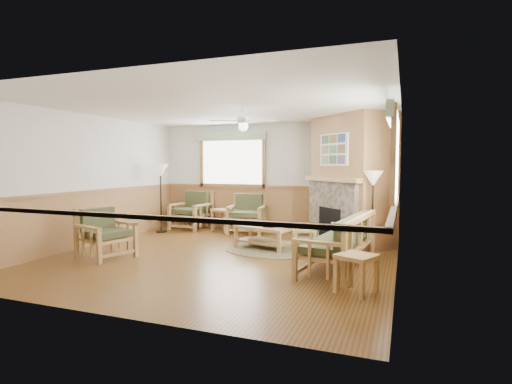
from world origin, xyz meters
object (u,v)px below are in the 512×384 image
(footstool, at_px, (303,238))
(floor_lamp_right, at_px, (372,213))
(floor_lamp_left, at_px, (161,198))
(coffee_table, at_px, (264,237))
(end_table_sofa, at_px, (356,274))
(sofa, at_px, (338,242))
(armchair_back_right, at_px, (247,214))
(armchair_left, at_px, (106,233))
(armchair_back_left, at_px, (191,211))
(end_table_chairs, at_px, (224,220))

(footstool, height_order, floor_lamp_right, floor_lamp_right)
(floor_lamp_left, bearing_deg, coffee_table, -16.92)
(end_table_sofa, bearing_deg, floor_lamp_right, 89.33)
(sofa, xyz_separation_m, coffee_table, (-1.63, 1.06, -0.21))
(armchair_back_right, bearing_deg, end_table_sofa, -60.10)
(armchair_left, bearing_deg, armchair_back_left, 19.34)
(sofa, height_order, coffee_table, sofa)
(armchair_back_left, xyz_separation_m, end_table_sofa, (4.62, -3.77, -0.23))
(armchair_back_left, bearing_deg, footstool, -13.82)
(coffee_table, height_order, floor_lamp_left, floor_lamp_left)
(end_table_chairs, bearing_deg, floor_lamp_right, -22.38)
(floor_lamp_left, relative_size, floor_lamp_right, 1.08)
(armchair_left, relative_size, end_table_sofa, 1.74)
(sofa, relative_size, floor_lamp_left, 1.13)
(footstool, bearing_deg, coffee_table, -151.26)
(armchair_back_left, height_order, footstool, armchair_back_left)
(armchair_back_left, relative_size, floor_lamp_right, 0.61)
(end_table_chairs, relative_size, floor_lamp_right, 0.36)
(armchair_back_left, relative_size, end_table_chairs, 1.72)
(sofa, distance_m, footstool, 1.73)
(end_table_chairs, relative_size, footstool, 1.26)
(coffee_table, bearing_deg, end_table_sofa, -30.04)
(armchair_left, distance_m, footstool, 3.78)
(armchair_back_left, bearing_deg, end_table_sofa, -32.88)
(coffee_table, bearing_deg, footstool, 45.40)
(coffee_table, height_order, floor_lamp_right, floor_lamp_right)
(end_table_sofa, height_order, floor_lamp_left, floor_lamp_left)
(footstool, height_order, floor_lamp_left, floor_lamp_left)
(footstool, distance_m, floor_lamp_right, 1.52)
(sofa, distance_m, floor_lamp_right, 1.27)
(end_table_chairs, xyz_separation_m, floor_lamp_right, (3.70, -1.52, 0.51))
(armchair_back_right, bearing_deg, armchair_back_left, 170.10)
(armchair_back_left, xyz_separation_m, end_table_chairs, (0.95, 0.00, -0.20))
(armchair_back_left, relative_size, armchair_left, 1.08)
(footstool, bearing_deg, sofa, -57.63)
(end_table_chairs, relative_size, end_table_sofa, 1.10)
(armchair_back_left, bearing_deg, floor_lamp_left, -117.65)
(armchair_back_right, xyz_separation_m, footstool, (1.71, -1.19, -0.28))
(sofa, xyz_separation_m, footstool, (-0.92, 1.45, -0.25))
(armchair_left, height_order, floor_lamp_right, floor_lamp_right)
(sofa, bearing_deg, coffee_table, -115.41)
(coffee_table, distance_m, footstool, 0.81)
(end_table_chairs, distance_m, end_table_sofa, 5.26)
(sofa, bearing_deg, armchair_back_left, -114.70)
(sofa, relative_size, end_table_chairs, 3.41)
(armchair_back_right, distance_m, coffee_table, 1.88)
(sofa, height_order, armchair_back_right, armchair_back_right)
(coffee_table, xyz_separation_m, end_table_chairs, (-1.62, 1.60, 0.05))
(end_table_sofa, distance_m, floor_lamp_left, 5.97)
(floor_lamp_right, bearing_deg, armchair_back_right, 153.96)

